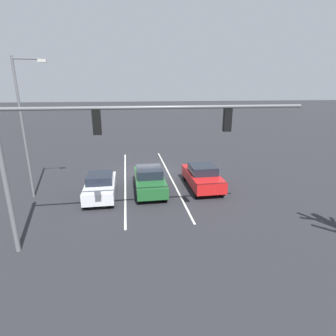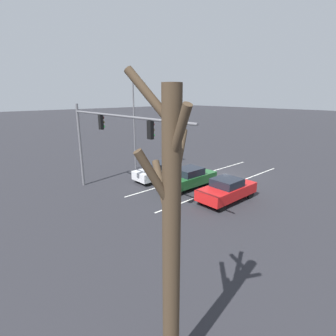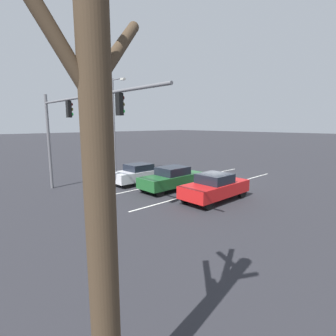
# 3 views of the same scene
# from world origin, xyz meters

# --- Properties ---
(ground_plane) EXTENTS (240.00, 240.00, 0.00)m
(ground_plane) POSITION_xyz_m (0.00, 0.00, 0.00)
(ground_plane) COLOR #28282D
(lane_stripe_left_divider) EXTENTS (0.12, 15.31, 0.01)m
(lane_stripe_left_divider) POSITION_xyz_m (-1.74, 1.65, 0.01)
(lane_stripe_left_divider) COLOR silver
(lane_stripe_left_divider) RESTS_ON ground_plane
(lane_stripe_center_divider) EXTENTS (0.12, 15.31, 0.01)m
(lane_stripe_center_divider) POSITION_xyz_m (1.74, 1.65, 0.01)
(lane_stripe_center_divider) COLOR silver
(lane_stripe_center_divider) RESTS_ON ground_plane
(car_red_leftlane_front) EXTENTS (1.93, 4.52, 1.62)m
(car_red_leftlane_front) POSITION_xyz_m (-3.52, 4.37, 0.82)
(car_red_leftlane_front) COLOR red
(car_red_leftlane_front) RESTS_ON ground_plane
(car_darkgreen_midlane_front) EXTENTS (1.85, 4.77, 1.59)m
(car_darkgreen_midlane_front) POSITION_xyz_m (0.11, 4.38, 0.80)
(car_darkgreen_midlane_front) COLOR #1E5928
(car_darkgreen_midlane_front) RESTS_ON ground_plane
(car_silver_rightlane_front) EXTENTS (1.78, 4.13, 1.50)m
(car_silver_rightlane_front) POSITION_xyz_m (3.24, 4.96, 0.76)
(car_silver_rightlane_front) COLOR silver
(car_silver_rightlane_front) RESTS_ON ground_plane
(traffic_signal_gantry) EXTENTS (12.29, 0.37, 6.46)m
(traffic_signal_gantry) POSITION_xyz_m (2.40, 10.29, 4.73)
(traffic_signal_gantry) COLOR slate
(traffic_signal_gantry) RESTS_ON ground_plane
(street_lamp_right_shoulder) EXTENTS (1.84, 0.24, 8.32)m
(street_lamp_right_shoulder) POSITION_xyz_m (7.28, 4.30, 4.76)
(street_lamp_right_shoulder) COLOR slate
(street_lamp_right_shoulder) RESTS_ON ground_plane
(bare_tree_near) EXTENTS (1.96, 2.19, 7.67)m
(bare_tree_near) POSITION_xyz_m (-9.48, 15.07, 4.05)
(bare_tree_near) COLOR #423323
(bare_tree_near) RESTS_ON ground_plane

